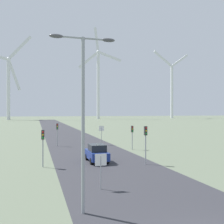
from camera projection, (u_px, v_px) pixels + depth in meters
The scene contains 12 objects.
road_surface at pixel (69, 136), 56.14m from camera, with size 10.00×240.00×0.01m.
streetlamp at pixel (83, 100), 13.36m from camera, with size 3.39×0.32×9.05m.
stop_sign_near at pixel (101, 164), 17.52m from camera, with size 0.81×0.07×2.38m.
stop_sign_far at pixel (101, 131), 41.30m from camera, with size 0.81×0.07×2.97m.
traffic_light_post_near_left at pixel (43, 140), 24.50m from camera, with size 0.28×0.34×3.49m.
traffic_light_post_near_right at pixel (146, 136), 25.85m from camera, with size 0.28×0.33×3.76m.
traffic_light_post_mid_left at pixel (57, 129), 39.49m from camera, with size 0.28×0.34×3.43m.
traffic_light_post_mid_right at pixel (132, 132), 35.95m from camera, with size 0.28×0.34×3.27m.
car_approaching at pixel (97, 153), 27.10m from camera, with size 1.88×4.11×1.83m.
wind_turbine_left at pixel (8, 81), 167.91m from camera, with size 34.91×2.60×55.22m.
wind_turbine_center at pixel (98, 78), 194.52m from camera, with size 29.97×13.77×68.16m.
wind_turbine_right at pixel (172, 85), 214.93m from camera, with size 36.51×10.11×54.62m.
Camera 1 is at (-6.63, -8.52, 5.19)m, focal length 42.00 mm.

